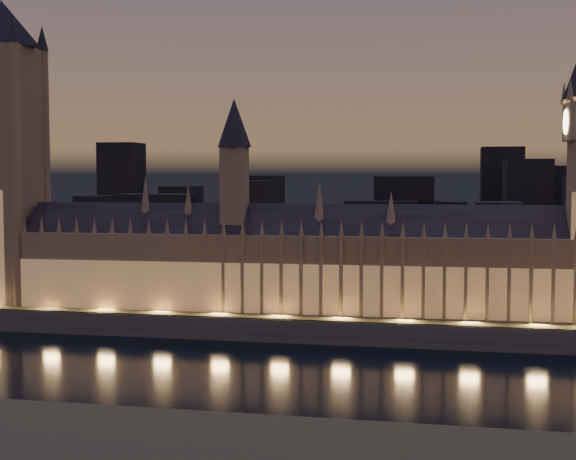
# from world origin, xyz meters

# --- Properties ---
(ground_plane) EXTENTS (2000.00, 2000.00, 0.00)m
(ground_plane) POSITION_xyz_m (0.00, 0.00, 0.00)
(ground_plane) COLOR black
(ground_plane) RESTS_ON ground
(north_bank) EXTENTS (2000.00, 960.00, 8.00)m
(north_bank) POSITION_xyz_m (0.00, 520.00, 4.00)
(north_bank) COLOR #3D472D
(north_bank) RESTS_ON ground
(embankment_wall) EXTENTS (2000.00, 2.50, 8.00)m
(embankment_wall) POSITION_xyz_m (0.00, 41.00, 4.00)
(embankment_wall) COLOR #444248
(embankment_wall) RESTS_ON ground
(palace_of_westminster) EXTENTS (202.00, 26.04, 78.00)m
(palace_of_westminster) POSITION_xyz_m (2.37, 61.74, 26.37)
(palace_of_westminster) COLOR #928258
(palace_of_westminster) RESTS_ON north_bank
(victoria_tower) EXTENTS (31.68, 31.68, 129.33)m
(victoria_tower) POSITION_xyz_m (-110.00, 61.93, 72.33)
(victoria_tower) COLOR #928258
(victoria_tower) RESTS_ON north_bank
(city_backdrop) EXTENTS (488.82, 215.63, 71.69)m
(city_backdrop) POSITION_xyz_m (37.91, 246.50, 30.51)
(city_backdrop) COLOR black
(city_backdrop) RESTS_ON north_bank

